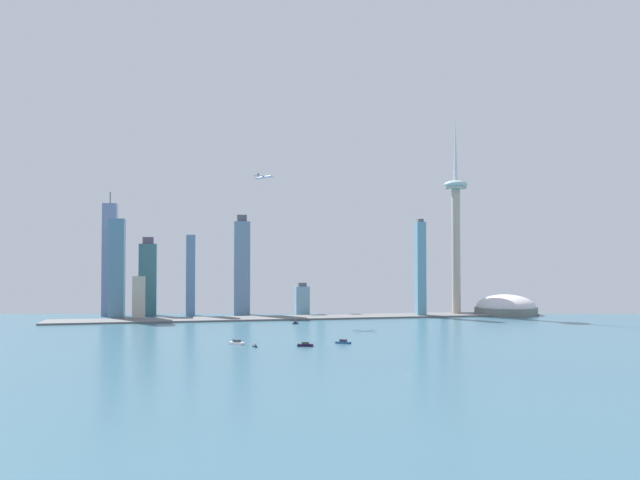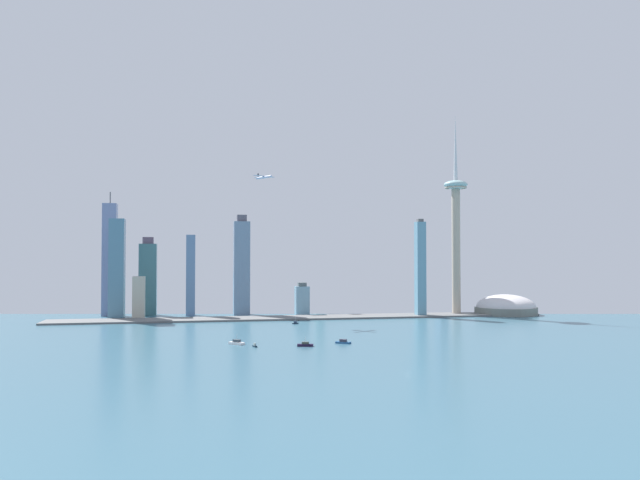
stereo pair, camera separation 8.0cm
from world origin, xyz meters
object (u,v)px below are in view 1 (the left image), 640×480
Objects in this scene: skyscraper_1 at (148,278)px; skyscraper_2 at (302,300)px; skyscraper_3 at (320,285)px; skyscraper_6 at (420,269)px; stadium_dome at (506,308)px; skyscraper_10 at (117,269)px; skyscraper_4 at (242,267)px; airplane at (264,177)px; boat_3 at (255,346)px; skyscraper_9 at (139,298)px; observation_tower at (456,219)px; skyscraper_5 at (441,263)px; boat_4 at (343,342)px; boat_1 at (295,323)px; boat_0 at (305,345)px; skyscraper_0 at (422,265)px; boat_2 at (237,343)px; skyscraper_7 at (110,259)px; skyscraper_8 at (191,275)px.

skyscraper_1 is 239.01m from skyscraper_2.
skyscraper_3 is 0.73× the size of skyscraper_6.
skyscraper_10 is (-585.10, 46.66, 62.03)m from stadium_dome.
skyscraper_4 is 4.69× the size of airplane.
skyscraper_1 is 65.69m from skyscraper_10.
skyscraper_2 is 0.47× the size of skyscraper_3.
skyscraper_6 is at bearing 120.30° from boat_3.
skyscraper_9 is 1.85× the size of airplane.
observation_tower reaches higher than skyscraper_5.
airplane is (-52.79, 253.58, 200.10)m from boat_4.
skyscraper_6 is 336.09m from boat_4.
boat_1 is (-265.11, -82.86, -146.77)m from observation_tower.
boat_0 is (-226.78, -284.79, -70.19)m from skyscraper_6.
skyscraper_5 is at bearing 0.81° from skyscraper_10.
skyscraper_4 reaches higher than skyscraper_1.
skyscraper_0 reaches higher than skyscraper_10.
boat_0 is at bearing -124.64° from boat_4.
skyscraper_1 is 1.12× the size of skyscraper_3.
boat_1 is at bearing -103.71° from skyscraper_2.
skyscraper_2 is 356.63m from boat_3.
boat_2 is at bearing -43.83° from airplane.
skyscraper_5 is at bearing 1.82° from skyscraper_9.
skyscraper_7 is at bearing 170.26° from stadium_dome.
boat_4 is at bearing -92.62° from skyscraper_2.
boat_0 is 1.67× the size of boat_1.
skyscraper_8 is 373.83m from boat_3.
observation_tower reaches higher than stadium_dome.
skyscraper_5 is 482.20m from boat_3.
skyscraper_8 reaches higher than boat_1.
skyscraper_0 is 0.98× the size of skyscraper_4.
observation_tower is at bearing 115.77° from boat_3.
skyscraper_1 is at bearing 81.29° from skyscraper_9.
stadium_dome is 5.74× the size of boat_0.
airplane is (-282.13, -129.63, 126.21)m from skyscraper_0.
boat_3 is at bearing -137.63° from boat_4.
skyscraper_10 is (-273.16, -8.00, 48.96)m from skyscraper_2.
skyscraper_5 is (-5.91, 45.98, -68.23)m from observation_tower.
skyscraper_2 is 234.50m from skyscraper_5.
skyscraper_7 is (-290.10, 48.71, 62.34)m from skyscraper_2.
boat_3 is (-320.62, -390.32, -74.08)m from skyscraper_0.
skyscraper_9 is (-475.22, 31.09, -117.50)m from observation_tower.
skyscraper_5 reaches higher than stadium_dome.
skyscraper_8 is at bearing -35.08° from boat_2.
boat_0 is at bearing -103.55° from skyscraper_3.
skyscraper_2 is at bearing -134.63° from skyscraper_3.
stadium_dome is at bearing -4.56° from skyscraper_10.
skyscraper_3 is 0.87× the size of skyscraper_8.
skyscraper_6 reaches higher than boat_4.
boat_2 is 316.33m from airplane.
skyscraper_5 is at bearing -0.23° from skyscraper_2.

